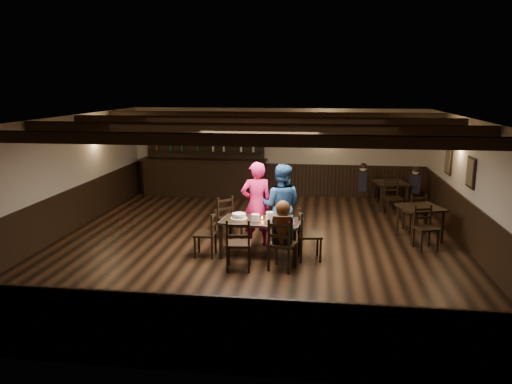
# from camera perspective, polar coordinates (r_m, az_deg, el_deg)

# --- Properties ---
(ground) EXTENTS (10.00, 10.00, 0.00)m
(ground) POSITION_cam_1_polar(r_m,az_deg,el_deg) (10.90, 0.01, -5.99)
(ground) COLOR black
(ground) RESTS_ON ground
(room_shell) EXTENTS (9.02, 10.02, 2.71)m
(room_shell) POSITION_cam_1_polar(r_m,az_deg,el_deg) (10.53, 0.09, 3.13)
(room_shell) COLOR #B8AE98
(room_shell) RESTS_ON ground
(dining_table) EXTENTS (1.67, 0.96, 0.75)m
(dining_table) POSITION_cam_1_polar(r_m,az_deg,el_deg) (9.98, 0.57, -3.69)
(dining_table) COLOR black
(dining_table) RESTS_ON ground
(chair_near_left) EXTENTS (0.51, 0.49, 1.00)m
(chair_near_left) POSITION_cam_1_polar(r_m,az_deg,el_deg) (9.24, -2.03, -5.60)
(chair_near_left) COLOR black
(chair_near_left) RESTS_ON ground
(chair_near_right) EXTENTS (0.58, 0.56, 1.00)m
(chair_near_right) POSITION_cam_1_polar(r_m,az_deg,el_deg) (9.23, 2.85, -5.62)
(chair_near_right) COLOR black
(chair_near_right) RESTS_ON ground
(chair_end_left) EXTENTS (0.42, 0.44, 0.92)m
(chair_end_left) POSITION_cam_1_polar(r_m,az_deg,el_deg) (10.06, -5.39, -4.41)
(chair_end_left) COLOR black
(chair_end_left) RESTS_ON ground
(chair_end_right) EXTENTS (0.51, 0.53, 1.00)m
(chair_end_right) POSITION_cam_1_polar(r_m,az_deg,el_deg) (9.87, 5.67, -4.47)
(chair_end_right) COLOR black
(chair_end_right) RESTS_ON ground
(chair_far_pushed) EXTENTS (0.61, 0.61, 0.95)m
(chair_far_pushed) POSITION_cam_1_polar(r_m,az_deg,el_deg) (11.21, -3.24, -2.56)
(chair_far_pushed) COLOR black
(chair_far_pushed) RESTS_ON ground
(woman_pink) EXTENTS (0.76, 0.61, 1.83)m
(woman_pink) POSITION_cam_1_polar(r_m,az_deg,el_deg) (10.58, 0.05, -1.42)
(woman_pink) COLOR #E31C7E
(woman_pink) RESTS_ON ground
(man_blue) EXTENTS (0.94, 0.77, 1.79)m
(man_blue) POSITION_cam_1_polar(r_m,az_deg,el_deg) (10.55, 2.88, -1.59)
(man_blue) COLOR navy
(man_blue) RESTS_ON ground
(seated_person) EXTENTS (0.37, 0.55, 0.90)m
(seated_person) POSITION_cam_1_polar(r_m,az_deg,el_deg) (9.21, 3.07, -3.82)
(seated_person) COLOR black
(seated_person) RESTS_ON ground
(cake) EXTENTS (0.34, 0.34, 0.11)m
(cake) POSITION_cam_1_polar(r_m,az_deg,el_deg) (10.09, -1.96, -2.78)
(cake) COLOR white
(cake) RESTS_ON dining_table
(plate_stack_a) EXTENTS (0.16, 0.16, 0.15)m
(plate_stack_a) POSITION_cam_1_polar(r_m,az_deg,el_deg) (9.87, -0.09, -2.94)
(plate_stack_a) COLOR white
(plate_stack_a) RESTS_ON dining_table
(plate_stack_b) EXTENTS (0.15, 0.15, 0.17)m
(plate_stack_b) POSITION_cam_1_polar(r_m,az_deg,el_deg) (9.93, 1.57, -2.77)
(plate_stack_b) COLOR white
(plate_stack_b) RESTS_ON dining_table
(tea_light) EXTENTS (0.05, 0.05, 0.06)m
(tea_light) POSITION_cam_1_polar(r_m,az_deg,el_deg) (10.01, 0.70, -3.03)
(tea_light) COLOR #A5A8AD
(tea_light) RESTS_ON dining_table
(salt_shaker) EXTENTS (0.03, 0.03, 0.08)m
(salt_shaker) POSITION_cam_1_polar(r_m,az_deg,el_deg) (9.81, 2.25, -3.25)
(salt_shaker) COLOR silver
(salt_shaker) RESTS_ON dining_table
(pepper_shaker) EXTENTS (0.03, 0.03, 0.09)m
(pepper_shaker) POSITION_cam_1_polar(r_m,az_deg,el_deg) (9.80, 3.19, -3.26)
(pepper_shaker) COLOR #A5A8AD
(pepper_shaker) RESTS_ON dining_table
(drink_glass) EXTENTS (0.07, 0.07, 0.11)m
(drink_glass) POSITION_cam_1_polar(r_m,az_deg,el_deg) (9.99, 2.06, -2.87)
(drink_glass) COLOR silver
(drink_glass) RESTS_ON dining_table
(menu_red) EXTENTS (0.33, 0.29, 0.00)m
(menu_red) POSITION_cam_1_polar(r_m,az_deg,el_deg) (9.76, 3.57, -3.59)
(menu_red) COLOR maroon
(menu_red) RESTS_ON dining_table
(menu_blue) EXTENTS (0.26, 0.19, 0.00)m
(menu_blue) POSITION_cam_1_polar(r_m,az_deg,el_deg) (10.00, 3.65, -3.19)
(menu_blue) COLOR #0F204B
(menu_blue) RESTS_ON dining_table
(bar_counter) EXTENTS (3.91, 0.70, 2.20)m
(bar_counter) POSITION_cam_1_polar(r_m,az_deg,el_deg) (15.64, -5.92, 2.28)
(bar_counter) COLOR black
(bar_counter) RESTS_ON ground
(back_table_a) EXTENTS (1.08, 1.08, 0.75)m
(back_table_a) POSITION_cam_1_polar(r_m,az_deg,el_deg) (11.66, 18.28, -2.08)
(back_table_a) COLOR black
(back_table_a) RESTS_ON ground
(back_table_b) EXTENTS (1.02, 1.02, 0.75)m
(back_table_b) POSITION_cam_1_polar(r_m,az_deg,el_deg) (14.34, 15.04, 0.71)
(back_table_b) COLOR black
(back_table_b) RESTS_ON ground
(bg_patron_left) EXTENTS (0.28, 0.40, 0.78)m
(bg_patron_left) POSITION_cam_1_polar(r_m,az_deg,el_deg) (14.35, 12.12, 1.71)
(bg_patron_left) COLOR black
(bg_patron_left) RESTS_ON ground
(bg_patron_right) EXTENTS (0.22, 0.35, 0.72)m
(bg_patron_right) POSITION_cam_1_polar(r_m,az_deg,el_deg) (14.46, 17.73, 1.34)
(bg_patron_right) COLOR black
(bg_patron_right) RESTS_ON ground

